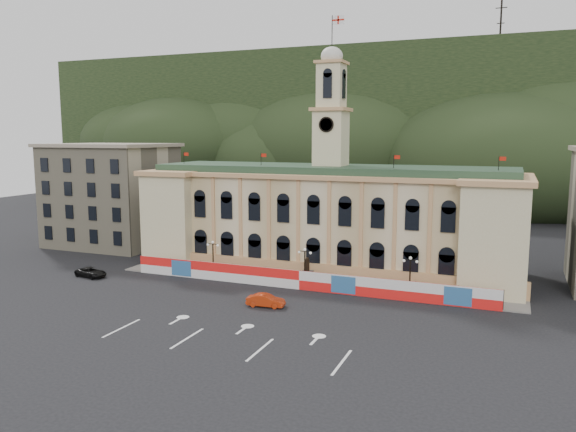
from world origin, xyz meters
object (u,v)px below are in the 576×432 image
at_px(red_sedan, 266,300).
at_px(black_suv, 91,272).
at_px(statue, 307,275).
at_px(lamp_center, 305,263).

xyz_separation_m(red_sedan, black_suv, (-28.97, 3.53, -0.07)).
height_order(statue, red_sedan, statue).
xyz_separation_m(statue, black_suv, (-30.00, -7.97, -0.51)).
distance_m(lamp_center, red_sedan, 10.80).
xyz_separation_m(statue, lamp_center, (0.00, -1.00, 1.89)).
relative_size(lamp_center, black_suv, 0.99).
height_order(red_sedan, black_suv, red_sedan).
height_order(statue, black_suv, statue).
distance_m(statue, black_suv, 31.05).
bearing_deg(black_suv, lamp_center, -67.29).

